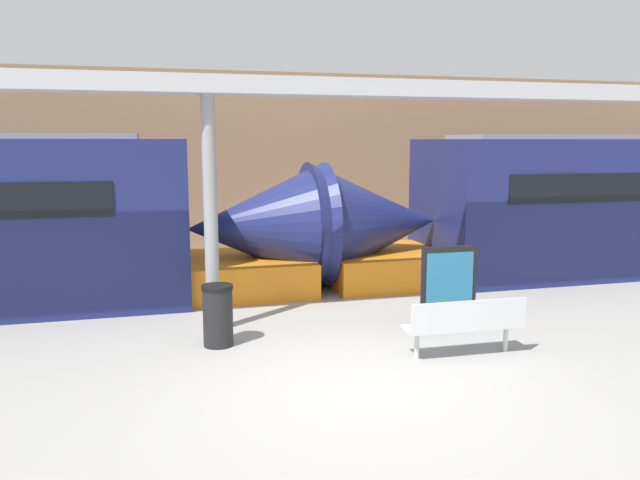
% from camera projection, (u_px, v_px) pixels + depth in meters
% --- Properties ---
extents(ground_plane, '(60.00, 60.00, 0.00)m').
position_uv_depth(ground_plane, '(352.00, 388.00, 7.81)').
color(ground_plane, '#9E9B96').
extents(station_wall, '(56.00, 0.20, 5.00)m').
position_uv_depth(station_wall, '(237.00, 161.00, 17.77)').
color(station_wall, '#937051').
rests_on(station_wall, ground_plane).
extents(train_left, '(15.41, 2.93, 3.20)m').
position_uv_depth(train_left, '(622.00, 206.00, 15.02)').
color(train_left, navy).
rests_on(train_left, ground_plane).
extents(bench_near, '(1.76, 0.47, 0.85)m').
position_uv_depth(bench_near, '(466.00, 322.00, 8.88)').
color(bench_near, silver).
rests_on(bench_near, ground_plane).
extents(trash_bin, '(0.47, 0.47, 0.94)m').
position_uv_depth(trash_bin, '(218.00, 315.00, 9.38)').
color(trash_bin, black).
rests_on(trash_bin, ground_plane).
extents(poster_board, '(0.95, 0.07, 1.42)m').
position_uv_depth(poster_board, '(449.00, 289.00, 9.99)').
color(poster_board, black).
rests_on(poster_board, ground_plane).
extents(support_column_near, '(0.22, 0.22, 3.78)m').
position_uv_depth(support_column_near, '(211.00, 216.00, 9.90)').
color(support_column_near, gray).
rests_on(support_column_near, ground_plane).
extents(canopy_beam, '(28.00, 0.60, 0.28)m').
position_uv_depth(canopy_beam, '(207.00, 85.00, 9.58)').
color(canopy_beam, '#B7B7BC').
rests_on(canopy_beam, support_column_near).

